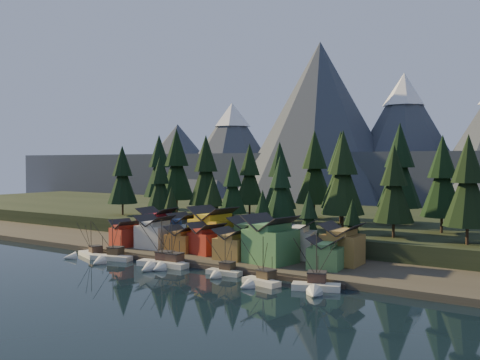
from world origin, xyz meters
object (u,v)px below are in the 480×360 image
Objects in this scene: boat_4 at (222,267)px; boat_2 at (157,258)px; boat_5 at (258,275)px; house_front_0 at (125,232)px; boat_0 at (85,250)px; house_back_0 at (157,224)px; house_back_1 at (186,228)px; boat_6 at (316,279)px; house_front_1 at (155,231)px; boat_3 at (168,258)px; boat_1 at (108,253)px.

boat_2 is at bearing 179.47° from boat_4.
boat_5 reaches higher than house_front_0.
boat_5 reaches higher than boat_0.
boat_0 is 1.05× the size of boat_4.
house_back_0 reaches higher than house_back_1.
boat_6 is 57.73m from house_back_1.
house_back_1 reaches higher than boat_0.
boat_0 is at bearing 178.14° from boat_4.
house_front_1 is at bearing 153.79° from boat_4.
boat_6 is at bearing -3.83° from boat_3.
boat_0 is 13.28m from house_front_0.
boat_1 is at bearing -45.51° from house_front_0.
boat_2 is (25.39, 0.65, 0.34)m from boat_0.
boat_4 is at bearing -10.07° from boat_1.
house_front_1 is (9.39, 2.18, 0.86)m from house_front_0.
boat_0 is at bearing -83.92° from house_front_0.
boat_0 is 28.42m from house_back_1.
house_front_1 reaches higher than boat_5.
house_front_0 is (1.90, 12.69, 3.40)m from boat_0.
house_front_0 is 17.09m from house_back_1.
boat_4 is 1.13× the size of house_back_1.
boat_4 is at bearing -24.58° from house_front_1.
boat_3 is at bearing 177.24° from boat_4.
boat_5 is at bearing -15.33° from boat_1.
boat_6 is at bearing -7.73° from boat_4.
boat_0 is at bearing 164.24° from boat_1.
boat_6 reaches higher than house_front_0.
house_front_0 is at bearing -113.88° from house_back_0.
boat_5 is 1.22× the size of house_front_1.
boat_1 is 1.12× the size of boat_5.
house_front_1 reaches higher than boat_4.
boat_1 is 1.38× the size of house_back_1.
boat_2 reaches higher than house_front_0.
boat_1 is 1.02× the size of boat_3.
boat_0 is 19.15m from house_front_1.
house_front_0 is at bearing 106.20° from boat_1.
house_back_1 is (3.49, 9.03, -0.01)m from house_front_1.
boat_1 is at bearing 159.72° from boat_6.
house_front_1 is at bearing 123.45° from boat_2.
house_front_0 is 0.99× the size of house_back_1.
boat_6 is (39.35, -1.02, 0.02)m from boat_3.
boat_6 is at bearing 3.95° from house_front_0.
house_front_0 is 0.98× the size of house_front_1.
boat_2 reaches higher than boat_5.
house_back_0 is at bearing 121.58° from boat_2.
house_back_1 is at bearing 55.62° from house_front_0.
boat_4 is 0.92× the size of boat_5.
boat_0 is 25.40m from boat_2.
boat_1 is 18.71m from boat_3.
boat_3 is at bearing -174.84° from boat_5.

